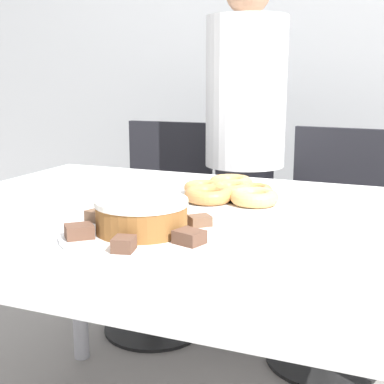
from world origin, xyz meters
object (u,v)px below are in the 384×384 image
Objects in this scene: office_chair_right at (331,253)px; frosted_cake at (142,215)px; plate_cake at (142,234)px; office_chair_left at (158,232)px; person_standing at (245,153)px; plate_donuts at (231,199)px.

office_chair_right reaches higher than frosted_cake.
office_chair_left is at bearing 114.40° from plate_cake.
person_standing is 7.67× the size of frosted_cake.
frosted_cake is at bearing -84.32° from person_standing.
frosted_cake is at bearing -99.95° from office_chair_right.
person_standing is at bearing 103.99° from plate_donuts.
person_standing is 4.36× the size of plate_cake.
office_chair_right is at bearing -8.73° from person_standing.
office_chair_left is at bearing 129.16° from plate_donuts.
frosted_cake is (0.11, -1.13, 0.02)m from person_standing.
person_standing is at bearing 6.94° from office_chair_left.
office_chair_left is 0.75m from office_chair_right.
person_standing is 0.52m from office_chair_left.
office_chair_left is (-0.37, -0.06, -0.36)m from person_standing.
person_standing is 1.67× the size of office_chair_right.
person_standing reaches higher than plate_donuts.
plate_cake is 1.76× the size of frosted_cake.
office_chair_left is at bearing -176.14° from office_chair_right.
office_chair_left and office_chair_right have the same top height.
plate_donuts is at bearing -52.67° from office_chair_left.
frosted_cake is (-0.07, -0.38, 0.04)m from plate_donuts.
office_chair_right reaches higher than plate_donuts.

